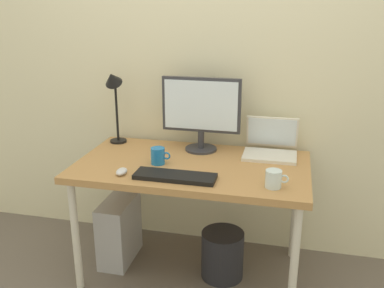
{
  "coord_description": "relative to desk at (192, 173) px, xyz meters",
  "views": [
    {
      "loc": [
        0.54,
        -2.29,
        1.64
      ],
      "look_at": [
        0.0,
        0.0,
        0.85
      ],
      "focal_mm": 40.36,
      "sensor_mm": 36.0,
      "label": 1
    }
  ],
  "objects": [
    {
      "name": "laptop",
      "position": [
        0.44,
        0.26,
        0.12
      ],
      "size": [
        0.32,
        0.28,
        0.22
      ],
      "color": "silver",
      "rests_on": "desk"
    },
    {
      "name": "desk_lamp",
      "position": [
        -0.58,
        0.25,
        0.42
      ],
      "size": [
        0.11,
        0.16,
        0.5
      ],
      "color": "black",
      "rests_on": "desk"
    },
    {
      "name": "computer_tower",
      "position": [
        -0.5,
        0.02,
        -0.46
      ],
      "size": [
        0.18,
        0.36,
        0.42
      ],
      "primitive_type": "cube",
      "color": "#B2B2B7",
      "rests_on": "ground_plane"
    },
    {
      "name": "glass_cup",
      "position": [
        0.48,
        -0.23,
        0.11
      ],
      "size": [
        0.12,
        0.08,
        0.09
      ],
      "color": "silver",
      "rests_on": "desk"
    },
    {
      "name": "wastebasket",
      "position": [
        0.19,
        -0.01,
        -0.52
      ],
      "size": [
        0.26,
        0.26,
        0.3
      ],
      "primitive_type": "cylinder",
      "color": "#232328",
      "rests_on": "ground_plane"
    },
    {
      "name": "keyboard",
      "position": [
        -0.04,
        -0.24,
        0.07
      ],
      "size": [
        0.44,
        0.14,
        0.02
      ],
      "primitive_type": "cube",
      "color": "black",
      "rests_on": "desk"
    },
    {
      "name": "monitor",
      "position": [
        -0.0,
        0.24,
        0.32
      ],
      "size": [
        0.49,
        0.2,
        0.46
      ],
      "color": "#333338",
      "rests_on": "desk"
    },
    {
      "name": "back_wall",
      "position": [
        0.0,
        0.44,
        0.63
      ],
      "size": [
        4.4,
        0.04,
        2.6
      ],
      "primitive_type": "cube",
      "color": "beige",
      "rests_on": "ground_plane"
    },
    {
      "name": "mouse",
      "position": [
        -0.34,
        -0.25,
        0.08
      ],
      "size": [
        0.06,
        0.09,
        0.03
      ],
      "primitive_type": "ellipsoid",
      "color": "silver",
      "rests_on": "desk"
    },
    {
      "name": "desk",
      "position": [
        0.0,
        0.0,
        0.0
      ],
      "size": [
        1.35,
        0.75,
        0.73
      ],
      "color": "#B7844C",
      "rests_on": "ground_plane"
    },
    {
      "name": "coffee_mug",
      "position": [
        -0.19,
        -0.05,
        0.11
      ],
      "size": [
        0.12,
        0.08,
        0.1
      ],
      "color": "#1E72BF",
      "rests_on": "desk"
    },
    {
      "name": "ground_plane",
      "position": [
        0.0,
        0.0,
        -0.67
      ],
      "size": [
        6.0,
        6.0,
        0.0
      ],
      "primitive_type": "plane",
      "color": "#665B51"
    }
  ]
}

